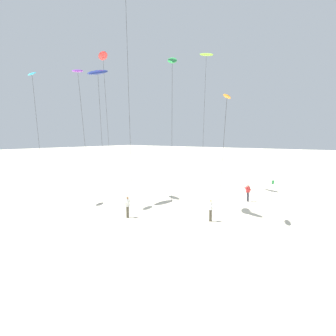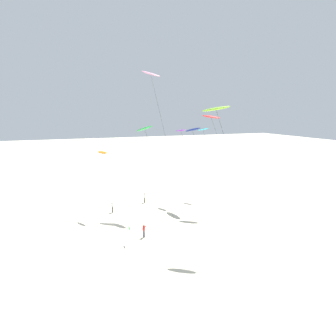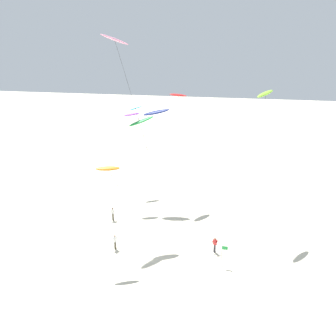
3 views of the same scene
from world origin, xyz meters
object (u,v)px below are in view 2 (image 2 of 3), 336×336
kite_red (211,117)px  kite_lime (216,110)px  kite_pink (151,75)px  kite_flyer_middle (144,230)px  kite_orange (103,153)px  marker_flag (129,231)px  kite_cyan (204,130)px  kite_green (145,129)px  kite_purple (181,131)px  kite_flyer_furthest (112,207)px  kite_flyer_nearest (145,198)px  kite_navy (193,130)px

kite_red → kite_lime: bearing=-26.9°
kite_pink → kite_flyer_middle: 23.25m
kite_orange → kite_lime: size_ratio=0.61×
marker_flag → kite_cyan: bearing=130.6°
kite_green → kite_flyer_middle: size_ratio=7.83×
kite_purple → kite_pink: 10.05m
kite_cyan → kite_flyer_furthest: (3.44, -16.84, -10.79)m
kite_red → kite_flyer_furthest: size_ratio=8.70×
marker_flag → kite_purple: bearing=137.7°
kite_pink → kite_flyer_nearest: size_ratio=12.67×
kite_flyer_furthest → kite_orange: bearing=-75.5°
kite_orange → kite_green: 6.89m
kite_lime → kite_navy: (-12.95, 3.49, -2.95)m
kite_flyer_middle → kite_navy: bearing=130.7°
kite_red → kite_flyer_nearest: bearing=-124.3°
kite_purple → marker_flag: (13.21, -12.04, -10.23)m
kite_cyan → kite_navy: 5.87m
marker_flag → kite_flyer_furthest: bearing=-179.9°
kite_purple → kite_flyer_middle: bearing=-39.4°
kite_flyer_nearest → marker_flag: 14.97m
kite_flyer_nearest → kite_flyer_middle: 13.31m
kite_orange → kite_pink: kite_pink is taller
kite_cyan → kite_green: size_ratio=0.94×
kite_green → marker_flag: bearing=-26.8°
kite_orange → kite_flyer_middle: kite_orange is taller
kite_flyer_nearest → kite_purple: bearing=84.8°
kite_navy → marker_flag: (10.23, -12.76, -10.61)m
kite_cyan → kite_flyer_furthest: size_ratio=7.35×
marker_flag → kite_lime: bearing=73.6°
kite_green → kite_cyan: bearing=112.5°
kite_flyer_middle → kite_red: bearing=118.3°
kite_cyan → marker_flag: 24.40m
kite_lime → kite_flyer_middle: size_ratio=9.33×
kite_green → marker_flag: (9.43, -4.76, -10.95)m
kite_pink → kite_flyer_middle: kite_pink is taller
kite_lime → marker_flag: (-2.72, -9.27, -13.57)m
kite_lime → kite_pink: kite_pink is taller
kite_pink → kite_flyer_nearest: kite_pink is taller
kite_pink → kite_red: bearing=57.1°
kite_green → kite_flyer_middle: bearing=-18.0°
kite_lime → kite_purple: bearing=170.1°
kite_flyer_nearest → kite_green: bearing=-13.6°
kite_red → kite_flyer_middle: size_ratio=8.70×
marker_flag → kite_navy: bearing=128.7°
kite_cyan → kite_purple: 4.95m
kite_lime → kite_green: bearing=-159.6°
kite_orange → kite_flyer_nearest: bearing=113.9°
kite_orange → kite_lime: (13.41, 10.40, 5.96)m
kite_cyan → kite_purple: bearing=-75.7°
kite_green → kite_red: bearing=80.6°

